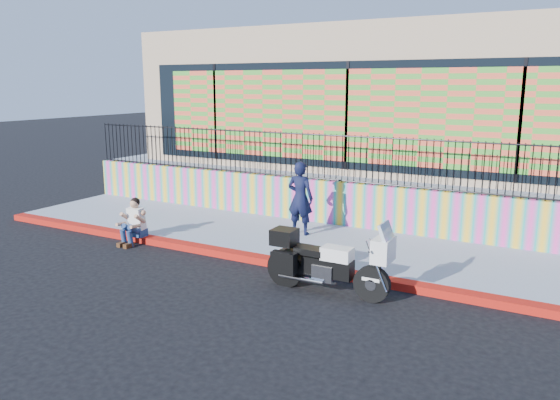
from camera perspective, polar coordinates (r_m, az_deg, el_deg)
The scene contains 10 objects.
ground at distance 11.42m, azimuth -1.23°, elevation -6.74°, with size 90.00×90.00×0.00m, color black.
red_curb at distance 11.39m, azimuth -1.23°, elevation -6.38°, with size 16.00×0.30×0.15m, color #B3170C.
sidewalk at distance 12.78m, azimuth 2.49°, elevation -4.33°, with size 16.00×3.00×0.15m, color gray.
mural_wall at distance 14.03m, azimuth 5.44°, elevation -0.25°, with size 16.00×0.20×1.10m, color #F540AA.
metal_fence at distance 13.84m, azimuth 5.53°, elevation 4.41°, with size 15.80×0.04×1.20m, color black, non-canonical shape.
elevated_platform at distance 18.76m, azimuth 11.69°, elevation 2.44°, with size 16.00×10.00×1.25m, color gray.
storefront_building at distance 18.30m, azimuth 11.84°, elevation 10.46°, with size 14.00×8.06×4.00m.
police_motorcycle at distance 9.78m, azimuth 4.78°, elevation -6.33°, with size 2.30×0.76×1.43m.
police_officer at distance 12.92m, azimuth 2.13°, elevation 0.21°, with size 0.64×0.42×1.75m, color black.
seated_man at distance 13.15m, azimuth -15.18°, elevation -2.59°, with size 0.54×0.71×1.06m.
Camera 1 is at (5.44, -9.34, 3.68)m, focal length 35.00 mm.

